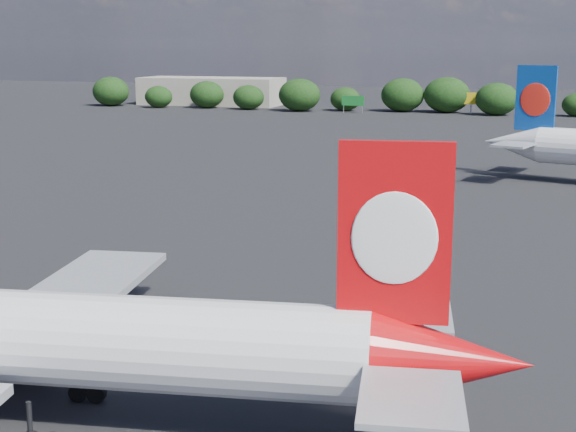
% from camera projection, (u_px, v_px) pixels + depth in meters
% --- Properties ---
extents(ground, '(500.00, 500.00, 0.00)m').
position_uv_depth(ground, '(282.00, 193.00, 97.89)').
color(ground, black).
rests_on(ground, ground).
extents(qantas_airliner, '(42.60, 40.65, 13.91)m').
position_uv_depth(qantas_airliner, '(46.00, 341.00, 37.46)').
color(qantas_airliner, white).
rests_on(qantas_airliner, ground).
extents(terminal_building, '(42.00, 16.00, 8.00)m').
position_uv_depth(terminal_building, '(211.00, 91.00, 239.25)').
color(terminal_building, gray).
rests_on(terminal_building, ground).
extents(highway_sign, '(6.00, 0.30, 4.50)m').
position_uv_depth(highway_sign, '(353.00, 101.00, 210.66)').
color(highway_sign, '#146423').
rests_on(highway_sign, ground).
extents(billboard_yellow, '(5.00, 0.30, 5.50)m').
position_uv_depth(billboard_yellow, '(471.00, 99.00, 207.24)').
color(billboard_yellow, gold).
rests_on(billboard_yellow, ground).
extents(horizon_treeline, '(206.34, 17.43, 9.32)m').
position_uv_depth(horizon_treeline, '(443.00, 98.00, 207.82)').
color(horizon_treeline, black).
rests_on(horizon_treeline, ground).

